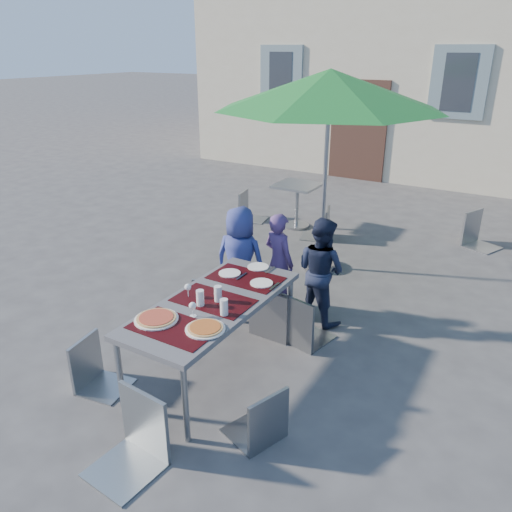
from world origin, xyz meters
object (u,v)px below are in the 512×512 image
Objects in this scene: child_1 at (279,262)px; chair_3 at (90,336)px; child_2 at (321,270)px; bg_chair_r_0 at (322,205)px; chair_2 at (303,289)px; cafe_table_0 at (297,198)px; pizza_near_right at (205,328)px; chair_0 at (212,273)px; dining_table at (213,306)px; bg_chair_l_1 at (482,208)px; pizza_near_left at (156,318)px; chair_4 at (261,386)px; patio_umbrella at (330,91)px; bg_chair_l_0 at (249,189)px; chair_1 at (274,283)px; chair_5 at (129,392)px; child_0 at (240,260)px.

child_1 is 1.29× the size of chair_3.
child_2 is 1.27× the size of bg_chair_r_0.
child_1 reaches higher than chair_2.
cafe_table_0 is at bearing -50.03° from child_1.
pizza_near_right is 0.36× the size of chair_0.
dining_table is 2.48× the size of cafe_table_0.
bg_chair_l_1 is at bearing 75.38° from pizza_near_right.
bg_chair_r_0 reaches higher than dining_table.
pizza_near_left and pizza_near_right have the same top height.
chair_4 is 3.91m from patio_umbrella.
chair_2 is 3.15m from bg_chair_r_0.
chair_0 is 3.48m from bg_chair_l_0.
bg_chair_l_1 is at bearing 69.71° from chair_1.
bg_chair_r_0 is at bearing 99.22° from dining_table.
chair_3 is 1.06m from chair_5.
bg_chair_l_1 is (2.23, 3.88, 0.07)m from chair_0.
chair_3 is 5.98m from bg_chair_l_1.
child_2 is at bearing -109.20° from bg_chair_l_1.
child_2 is (0.43, 1.40, -0.10)m from dining_table.
chair_0 is 3.29m from cafe_table_0.
bg_chair_l_0 reaches higher than pizza_near_left.
cafe_table_0 is (-1.34, 5.33, -0.12)m from chair_5.
pizza_near_right is at bearing -83.23° from patio_umbrella.
chair_1 is at bearing -67.45° from cafe_table_0.
dining_table is at bearing -119.02° from chair_2.
patio_umbrella is at bearing 96.77° from pizza_near_right.
dining_table is 1.78× the size of chair_2.
chair_2 reaches higher than cafe_table_0.
dining_table is 5.68× the size of pizza_near_right.
bg_chair_l_1 is at bearing 49.12° from patio_umbrella.
chair_0 reaches higher than pizza_near_left.
chair_0 is 1.12m from chair_2.
chair_1 is (0.26, -0.58, 0.03)m from child_1.
chair_0 is (-1.07, -0.54, -0.07)m from child_2.
bg_chair_r_0 is (-0.62, 3.81, -0.14)m from dining_table.
chair_5 is at bearing -69.39° from chair_0.
child_0 is 1.32× the size of bg_chair_r_0.
child_0 is at bearing -101.38° from patio_umbrella.
bg_chair_r_0 is (-0.16, 2.65, -0.07)m from child_0.
bg_chair_l_1 is (0.77, 5.30, 0.09)m from chair_4.
dining_table is 1.44m from child_1.
bg_chair_r_0 is (1.48, -0.20, -0.01)m from bg_chair_l_0.
pizza_near_right is 1.34m from chair_2.
cafe_table_0 is (-1.06, 1.36, -1.85)m from patio_umbrella.
chair_4 is at bearing -66.59° from cafe_table_0.
bg_chair_r_0 is at bearing -60.06° from child_1.
patio_umbrella is 2.95m from bg_chair_l_0.
chair_0 is 2.23m from chair_5.
chair_2 is at bearing -69.66° from bg_chair_r_0.
patio_umbrella is at bearing -130.88° from bg_chair_l_1.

